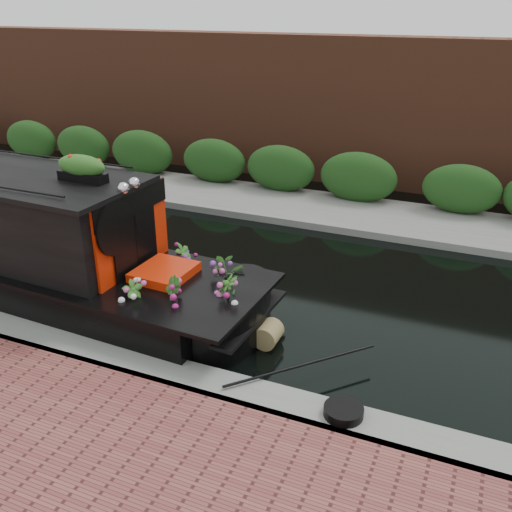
% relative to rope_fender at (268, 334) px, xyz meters
% --- Properties ---
extents(ground, '(80.00, 80.00, 0.00)m').
position_rel_rope_fender_xyz_m(ground, '(-2.36, 1.83, -0.19)').
color(ground, black).
rests_on(ground, ground).
extents(near_bank_coping, '(40.00, 0.60, 0.50)m').
position_rel_rope_fender_xyz_m(near_bank_coping, '(-2.36, -1.47, -0.19)').
color(near_bank_coping, gray).
rests_on(near_bank_coping, ground).
extents(far_bank_path, '(40.00, 2.40, 0.34)m').
position_rel_rope_fender_xyz_m(far_bank_path, '(-2.36, 6.03, -0.19)').
color(far_bank_path, gray).
rests_on(far_bank_path, ground).
extents(far_hedge, '(40.00, 1.10, 2.80)m').
position_rel_rope_fender_xyz_m(far_hedge, '(-2.36, 6.93, -0.19)').
color(far_hedge, '#1B4115').
rests_on(far_hedge, ground).
extents(far_brick_wall, '(40.00, 1.00, 8.00)m').
position_rel_rope_fender_xyz_m(far_brick_wall, '(-2.36, 9.03, -0.19)').
color(far_brick_wall, brown).
rests_on(far_brick_wall, ground).
extents(rope_fender, '(0.37, 0.41, 0.37)m').
position_rel_rope_fender_xyz_m(rope_fender, '(0.00, 0.00, 0.00)').
color(rope_fender, olive).
rests_on(rope_fender, ground).
extents(coiled_mooring_rope, '(0.49, 0.49, 0.12)m').
position_rel_rope_fender_xyz_m(coiled_mooring_rope, '(1.57, -1.44, 0.12)').
color(coiled_mooring_rope, black).
rests_on(coiled_mooring_rope, near_bank_coping).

